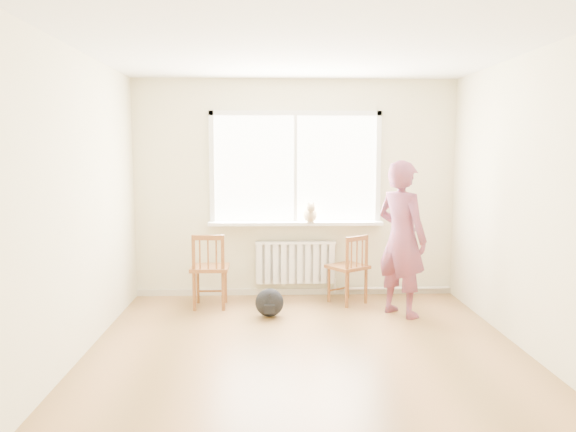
{
  "coord_description": "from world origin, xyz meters",
  "views": [
    {
      "loc": [
        -0.34,
        -4.74,
        1.82
      ],
      "look_at": [
        -0.13,
        1.2,
        1.13
      ],
      "focal_mm": 35.0,
      "sensor_mm": 36.0,
      "label": 1
    }
  ],
  "objects": [
    {
      "name": "person",
      "position": [
        1.13,
        1.31,
        0.86
      ],
      "size": [
        0.71,
        0.75,
        1.72
      ],
      "primitive_type": "imported",
      "rotation": [
        0.0,
        0.0,
        2.23
      ],
      "color": "#C1404C",
      "rests_on": "floor"
    },
    {
      "name": "windowsill",
      "position": [
        0.0,
        2.14,
        0.93
      ],
      "size": [
        2.15,
        0.22,
        0.04
      ],
      "primitive_type": "cube",
      "color": "white",
      "rests_on": "back_wall"
    },
    {
      "name": "cat",
      "position": [
        0.17,
        2.05,
        1.06
      ],
      "size": [
        0.17,
        0.4,
        0.27
      ],
      "rotation": [
        0.0,
        0.0,
        -0.0
      ],
      "color": "beige",
      "rests_on": "windowsill"
    },
    {
      "name": "backpack",
      "position": [
        -0.33,
        1.29,
        0.16
      ],
      "size": [
        0.33,
        0.26,
        0.31
      ],
      "primitive_type": "ellipsoid",
      "rotation": [
        0.0,
        0.0,
        0.08
      ],
      "color": "black",
      "rests_on": "floor"
    },
    {
      "name": "chair_right",
      "position": [
        0.64,
        1.79,
        0.42
      ],
      "size": [
        0.56,
        0.56,
        0.83
      ],
      "rotation": [
        0.0,
        0.0,
        3.75
      ],
      "color": "brown",
      "rests_on": "floor"
    },
    {
      "name": "baseboard",
      "position": [
        0.0,
        2.23,
        0.04
      ],
      "size": [
        4.0,
        0.03,
        0.08
      ],
      "primitive_type": "cube",
      "color": "beige",
      "rests_on": "ground"
    },
    {
      "name": "chair_left",
      "position": [
        -1.02,
        1.67,
        0.44
      ],
      "size": [
        0.44,
        0.41,
        0.88
      ],
      "rotation": [
        0.0,
        0.0,
        3.14
      ],
      "color": "brown",
      "rests_on": "floor"
    },
    {
      "name": "ceiling",
      "position": [
        0.0,
        0.0,
        2.7
      ],
      "size": [
        4.5,
        4.5,
        0.0
      ],
      "primitive_type": "plane",
      "rotation": [
        3.14,
        0.0,
        0.0
      ],
      "color": "white",
      "rests_on": "back_wall"
    },
    {
      "name": "floor",
      "position": [
        0.0,
        0.0,
        0.0
      ],
      "size": [
        4.5,
        4.5,
        0.0
      ],
      "primitive_type": "plane",
      "color": "#A07041",
      "rests_on": "ground"
    },
    {
      "name": "back_wall",
      "position": [
        0.0,
        2.25,
        1.35
      ],
      "size": [
        4.0,
        0.01,
        2.7
      ],
      "primitive_type": "cube",
      "color": "beige",
      "rests_on": "ground"
    },
    {
      "name": "heating_pipe",
      "position": [
        1.25,
        2.19,
        0.08
      ],
      "size": [
        1.4,
        0.04,
        0.04
      ],
      "primitive_type": "cylinder",
      "rotation": [
        0.0,
        1.57,
        0.0
      ],
      "color": "silver",
      "rests_on": "back_wall"
    },
    {
      "name": "radiator",
      "position": [
        0.0,
        2.16,
        0.44
      ],
      "size": [
        1.0,
        0.12,
        0.55
      ],
      "color": "white",
      "rests_on": "back_wall"
    },
    {
      "name": "window",
      "position": [
        0.0,
        2.22,
        1.66
      ],
      "size": [
        2.12,
        0.05,
        1.42
      ],
      "color": "white",
      "rests_on": "back_wall"
    }
  ]
}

